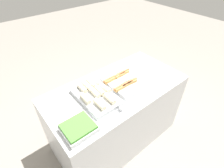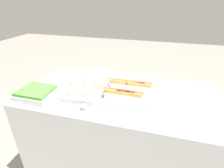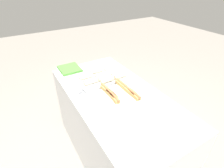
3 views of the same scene
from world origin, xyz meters
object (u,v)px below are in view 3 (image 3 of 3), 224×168
(tray_side_front, at_px, (70,71))
(serving_spoon_near, at_px, (79,90))
(tray_hotdogs, at_px, (121,96))
(tray_wraps, at_px, (103,78))

(tray_side_front, height_order, serving_spoon_near, tray_side_front)
(serving_spoon_near, bearing_deg, tray_hotdogs, 43.37)
(tray_hotdogs, bearing_deg, tray_wraps, 178.38)
(tray_hotdogs, bearing_deg, tray_side_front, -161.76)
(tray_side_front, bearing_deg, tray_hotdogs, 18.24)
(tray_side_front, bearing_deg, tray_wraps, 35.39)
(tray_wraps, relative_size, tray_side_front, 1.87)
(tray_hotdogs, xyz_separation_m, serving_spoon_near, (-0.30, -0.29, -0.01))
(tray_hotdogs, height_order, serving_spoon_near, tray_hotdogs)
(tray_hotdogs, xyz_separation_m, tray_side_front, (-0.71, -0.23, 0.00))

